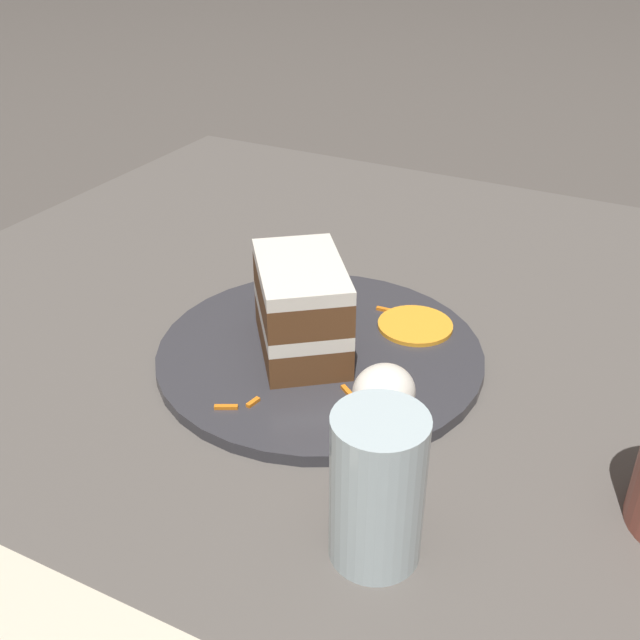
{
  "coord_description": "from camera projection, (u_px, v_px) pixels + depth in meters",
  "views": [
    {
      "loc": [
        -0.45,
        -0.21,
        0.41
      ],
      "look_at": [
        0.05,
        0.05,
        0.07
      ],
      "focal_mm": 42.0,
      "sensor_mm": 36.0,
      "label": 1
    }
  ],
  "objects": [
    {
      "name": "plate",
      "position": [
        320.0,
        353.0,
        0.68
      ],
      "size": [
        0.3,
        0.3,
        0.01
      ],
      "primitive_type": "cylinder",
      "color": "#333338",
      "rests_on": "dining_table"
    },
    {
      "name": "carrot_shreds_scatter",
      "position": [
        303.0,
        376.0,
        0.64
      ],
      "size": [
        0.21,
        0.1,
        0.0
      ],
      "color": "orange",
      "rests_on": "plate"
    },
    {
      "name": "cream_dollop",
      "position": [
        384.0,
        392.0,
        0.59
      ],
      "size": [
        0.05,
        0.05,
        0.04
      ],
      "primitive_type": "ellipsoid",
      "color": "white",
      "rests_on": "plate"
    },
    {
      "name": "ground_plane",
      "position": [
        343.0,
        434.0,
        0.64
      ],
      "size": [
        6.0,
        6.0,
        0.0
      ],
      "primitive_type": "plane",
      "color": "#4C4742",
      "rests_on": "ground"
    },
    {
      "name": "drinking_glass",
      "position": [
        377.0,
        497.0,
        0.47
      ],
      "size": [
        0.06,
        0.06,
        0.11
      ],
      "color": "silver",
      "rests_on": "dining_table"
    },
    {
      "name": "cake_slice",
      "position": [
        301.0,
        308.0,
        0.66
      ],
      "size": [
        0.14,
        0.13,
        0.09
      ],
      "rotation": [
        0.0,
        0.0,
        5.37
      ],
      "color": "brown",
      "rests_on": "plate"
    },
    {
      "name": "orange_garnish",
      "position": [
        415.0,
        325.0,
        0.71
      ],
      "size": [
        0.07,
        0.07,
        0.0
      ],
      "primitive_type": "cylinder",
      "color": "orange",
      "rests_on": "plate"
    },
    {
      "name": "dining_table",
      "position": [
        343.0,
        420.0,
        0.63
      ],
      "size": [
        1.14,
        1.07,
        0.03
      ],
      "primitive_type": "cube",
      "color": "#56514C",
      "rests_on": "ground"
    }
  ]
}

